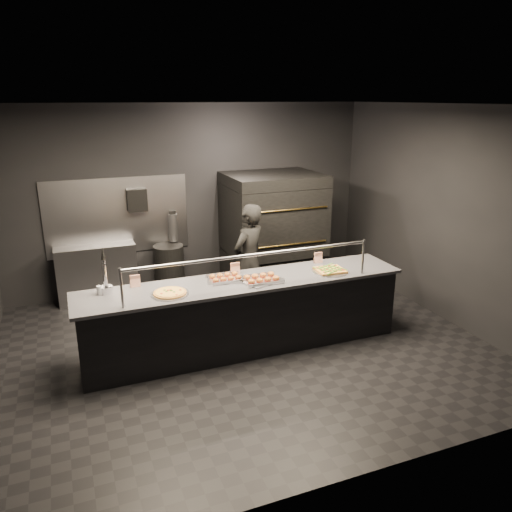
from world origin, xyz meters
name	(u,v)px	position (x,y,z in m)	size (l,w,h in m)	color
room	(241,235)	(-0.02, 0.05, 1.50)	(6.04, 6.00, 3.00)	black
service_counter	(245,314)	(0.00, 0.00, 0.46)	(4.10, 0.78, 1.37)	black
pizza_oven	(273,231)	(1.20, 1.90, 0.97)	(1.50, 1.23, 1.91)	black
prep_shelf	(97,273)	(-1.60, 2.32, 0.45)	(1.20, 0.35, 0.90)	#99999E
towel_dispenser	(137,200)	(-0.90, 2.39, 1.55)	(0.30, 0.20, 0.35)	black
fire_extinguisher	(173,227)	(-0.35, 2.40, 1.06)	(0.14, 0.14, 0.51)	#B2B2B7
beer_tap	(105,280)	(-1.62, 0.20, 1.08)	(0.14, 0.20, 0.55)	silver
round_pizza	(170,293)	(-0.95, -0.11, 0.94)	(0.44, 0.44, 0.03)	silver
slider_tray_a	(225,278)	(-0.21, 0.11, 0.95)	(0.49, 0.41, 0.07)	silver
slider_tray_b	(261,279)	(0.19, -0.09, 0.95)	(0.56, 0.49, 0.07)	silver
square_pizza	(330,270)	(1.15, -0.10, 0.94)	(0.45, 0.45, 0.05)	silver
condiment_jar	(102,290)	(-1.67, 0.18, 0.97)	(0.16, 0.06, 0.11)	silver
tent_cards	(234,268)	(-0.04, 0.28, 1.00)	(2.58, 0.04, 0.15)	white
trash_bin	(169,269)	(-0.49, 2.22, 0.40)	(0.48, 0.48, 0.81)	black
worker	(249,260)	(0.43, 1.00, 0.83)	(0.60, 0.40, 1.65)	black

